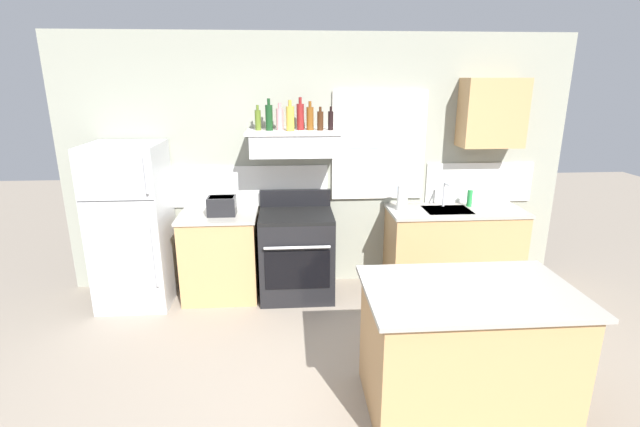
% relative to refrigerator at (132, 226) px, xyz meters
% --- Properties ---
extents(ground_plane, '(16.00, 16.00, 0.00)m').
position_rel_refrigerator_xyz_m(ground_plane, '(1.90, -1.84, -0.82)').
color(ground_plane, gray).
extents(back_wall, '(5.40, 0.11, 2.70)m').
position_rel_refrigerator_xyz_m(back_wall, '(1.93, 0.39, 0.53)').
color(back_wall, gray).
rests_on(back_wall, ground_plane).
extents(refrigerator, '(0.70, 0.72, 1.65)m').
position_rel_refrigerator_xyz_m(refrigerator, '(0.00, 0.00, 0.00)').
color(refrigerator, '#B7BABC').
rests_on(refrigerator, ground_plane).
extents(counter_left_of_stove, '(0.79, 0.63, 0.91)m').
position_rel_refrigerator_xyz_m(counter_left_of_stove, '(0.85, 0.06, -0.37)').
color(counter_left_of_stove, tan).
rests_on(counter_left_of_stove, ground_plane).
extents(toaster, '(0.30, 0.20, 0.19)m').
position_rel_refrigerator_xyz_m(toaster, '(0.90, 0.02, 0.19)').
color(toaster, black).
rests_on(toaster, counter_left_of_stove).
extents(stove_range, '(0.76, 0.69, 1.09)m').
position_rel_refrigerator_xyz_m(stove_range, '(1.65, 0.02, -0.36)').
color(stove_range, black).
rests_on(stove_range, ground_plane).
extents(range_hood_shelf, '(0.96, 0.52, 0.24)m').
position_rel_refrigerator_xyz_m(range_hood_shelf, '(1.65, 0.12, 0.80)').
color(range_hood_shelf, silver).
extents(bottle_olive_oil_square, '(0.06, 0.06, 0.25)m').
position_rel_refrigerator_xyz_m(bottle_olive_oil_square, '(1.29, 0.16, 1.03)').
color(bottle_olive_oil_square, '#4C601E').
rests_on(bottle_olive_oil_square, range_hood_shelf).
extents(bottle_dark_green_wine, '(0.07, 0.07, 0.31)m').
position_rel_refrigerator_xyz_m(bottle_dark_green_wine, '(1.40, 0.13, 1.05)').
color(bottle_dark_green_wine, '#143819').
rests_on(bottle_dark_green_wine, range_hood_shelf).
extents(bottle_rose_pink, '(0.07, 0.07, 0.27)m').
position_rel_refrigerator_xyz_m(bottle_rose_pink, '(1.51, 0.13, 1.03)').
color(bottle_rose_pink, '#C67F84').
rests_on(bottle_rose_pink, range_hood_shelf).
extents(bottle_champagne_gold_foil, '(0.08, 0.08, 0.30)m').
position_rel_refrigerator_xyz_m(bottle_champagne_gold_foil, '(1.61, 0.07, 1.05)').
color(bottle_champagne_gold_foil, '#B29333').
rests_on(bottle_champagne_gold_foil, range_hood_shelf).
extents(bottle_red_label_wine, '(0.07, 0.07, 0.32)m').
position_rel_refrigerator_xyz_m(bottle_red_label_wine, '(1.71, 0.16, 1.06)').
color(bottle_red_label_wine, maroon).
rests_on(bottle_red_label_wine, range_hood_shelf).
extents(bottle_amber_wine, '(0.07, 0.07, 0.28)m').
position_rel_refrigerator_xyz_m(bottle_amber_wine, '(1.81, 0.14, 1.04)').
color(bottle_amber_wine, brown).
rests_on(bottle_amber_wine, range_hood_shelf).
extents(bottle_brown_stout, '(0.06, 0.06, 0.23)m').
position_rel_refrigerator_xyz_m(bottle_brown_stout, '(1.91, 0.11, 1.02)').
color(bottle_brown_stout, '#381E0F').
rests_on(bottle_brown_stout, range_hood_shelf).
extents(bottle_balsamic_dark, '(0.06, 0.06, 0.23)m').
position_rel_refrigerator_xyz_m(bottle_balsamic_dark, '(2.01, 0.12, 1.02)').
color(bottle_balsamic_dark, black).
rests_on(bottle_balsamic_dark, range_hood_shelf).
extents(counter_right_with_sink, '(1.43, 0.63, 0.91)m').
position_rel_refrigerator_xyz_m(counter_right_with_sink, '(3.35, 0.06, -0.37)').
color(counter_right_with_sink, tan).
rests_on(counter_right_with_sink, ground_plane).
extents(sink_faucet, '(0.03, 0.17, 0.28)m').
position_rel_refrigerator_xyz_m(sink_faucet, '(3.25, 0.16, 0.26)').
color(sink_faucet, silver).
rests_on(sink_faucet, counter_right_with_sink).
extents(paper_towel_roll, '(0.11, 0.11, 0.27)m').
position_rel_refrigerator_xyz_m(paper_towel_roll, '(2.76, 0.06, 0.22)').
color(paper_towel_roll, white).
rests_on(paper_towel_roll, counter_right_with_sink).
extents(dish_soap_bottle, '(0.06, 0.06, 0.18)m').
position_rel_refrigerator_xyz_m(dish_soap_bottle, '(3.53, 0.16, 0.18)').
color(dish_soap_bottle, '#268C3F').
rests_on(dish_soap_bottle, counter_right_with_sink).
extents(kitchen_island, '(1.40, 0.90, 0.91)m').
position_rel_refrigerator_xyz_m(kitchen_island, '(2.76, -1.83, -0.37)').
color(kitchen_island, tan).
rests_on(kitchen_island, ground_plane).
extents(upper_cabinet_right, '(0.64, 0.32, 0.70)m').
position_rel_refrigerator_xyz_m(upper_cabinet_right, '(3.70, 0.20, 1.08)').
color(upper_cabinet_right, tan).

